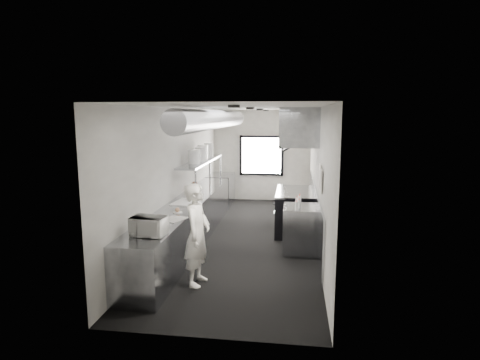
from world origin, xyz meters
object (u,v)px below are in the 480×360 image
(deli_tub_b, at_px, (147,223))
(small_plate, at_px, (177,212))
(range, at_px, (294,211))
(deli_tub_a, at_px, (148,223))
(prep_counter, at_px, (188,222))
(knife_block, at_px, (194,187))
(line_cook, at_px, (197,234))
(pass_shelf, at_px, (202,162))
(cutting_board, at_px, (187,202))
(squeeze_bottle_d, at_px, (299,201))
(plate_stack_c, at_px, (203,152))
(plate_stack_d, at_px, (208,150))
(exhaust_hood, at_px, (299,127))
(squeeze_bottle_c, at_px, (297,202))
(plate_stack_a, at_px, (194,157))
(squeeze_bottle_e, at_px, (300,199))
(far_work_table, at_px, (221,189))
(plate_stack_b, at_px, (201,154))
(squeeze_bottle_a, at_px, (297,206))
(squeeze_bottle_b, at_px, (299,204))
(microwave, at_px, (149,226))
(bottle_station, at_px, (300,229))

(deli_tub_b, height_order, small_plate, deli_tub_b)
(range, distance_m, deli_tub_a, 3.92)
(prep_counter, distance_m, knife_block, 1.07)
(line_cook, bearing_deg, knife_block, 20.51)
(pass_shelf, distance_m, range, 2.49)
(cutting_board, xyz_separation_m, knife_block, (-0.12, 1.07, 0.11))
(pass_shelf, height_order, squeeze_bottle_d, pass_shelf)
(deli_tub_b, height_order, plate_stack_c, plate_stack_c)
(deli_tub_b, distance_m, plate_stack_d, 4.22)
(exhaust_hood, xyz_separation_m, squeeze_bottle_c, (-0.02, -1.36, -1.41))
(plate_stack_a, bearing_deg, deli_tub_a, -91.27)
(exhaust_hood, relative_size, pass_shelf, 0.73)
(deli_tub_a, bearing_deg, squeeze_bottle_e, 40.34)
(knife_block, bearing_deg, plate_stack_d, 83.44)
(line_cook, relative_size, squeeze_bottle_c, 9.71)
(range, relative_size, far_work_table, 1.33)
(far_work_table, bearing_deg, small_plate, -88.96)
(plate_stack_a, bearing_deg, plate_stack_b, 85.80)
(range, bearing_deg, knife_block, -172.50)
(pass_shelf, relative_size, knife_block, 12.88)
(cutting_board, relative_size, plate_stack_a, 2.13)
(plate_stack_c, distance_m, squeeze_bottle_a, 3.22)
(far_work_table, relative_size, plate_stack_c, 3.36)
(squeeze_bottle_e, bearing_deg, small_plate, -153.00)
(line_cook, bearing_deg, cutting_board, 25.37)
(exhaust_hood, distance_m, deli_tub_b, 4.18)
(plate_stack_b, distance_m, squeeze_bottle_b, 2.94)
(range, xyz_separation_m, squeeze_bottle_e, (0.10, -1.09, 0.51))
(plate_stack_c, distance_m, squeeze_bottle_e, 2.90)
(line_cook, relative_size, plate_stack_c, 4.53)
(plate_stack_a, bearing_deg, squeeze_bottle_c, -24.02)
(pass_shelf, height_order, squeeze_bottle_e, pass_shelf)
(squeeze_bottle_a, bearing_deg, range, 91.21)
(deli_tub_b, xyz_separation_m, plate_stack_b, (0.13, 3.26, 0.78))
(microwave, bearing_deg, plate_stack_c, 96.41)
(microwave, distance_m, deli_tub_b, 0.53)
(pass_shelf, distance_m, far_work_table, 2.45)
(pass_shelf, height_order, knife_block, pass_shelf)
(far_work_table, distance_m, squeeze_bottle_a, 4.78)
(plate_stack_c, bearing_deg, prep_counter, -88.34)
(range, relative_size, bottle_station, 1.78)
(pass_shelf, xyz_separation_m, deli_tub_a, (-0.08, -3.43, -0.58))
(knife_block, xyz_separation_m, squeeze_bottle_d, (2.35, -0.98, -0.03))
(far_work_table, relative_size, squeeze_bottle_c, 7.21)
(far_work_table, height_order, cutting_board, cutting_board)
(plate_stack_d, bearing_deg, pass_shelf, -90.67)
(exhaust_hood, distance_m, squeeze_bottle_e, 1.78)
(pass_shelf, xyz_separation_m, microwave, (0.10, -3.89, -0.50))
(pass_shelf, bearing_deg, deli_tub_a, -91.36)
(knife_block, bearing_deg, small_plate, -89.55)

